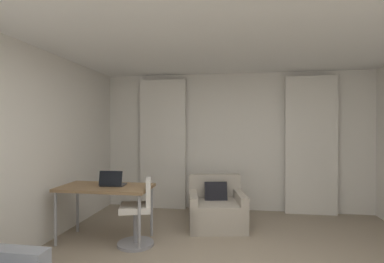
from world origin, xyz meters
TOP-DOWN VIEW (x-y plane):
  - wall_window at (0.00, 3.03)m, footprint 5.12×0.06m
  - ceiling at (0.00, 0.00)m, footprint 5.12×6.12m
  - curtain_left_panel at (-1.38, 2.90)m, footprint 0.90×0.06m
  - curtain_right_panel at (1.38, 2.90)m, footprint 0.90×0.06m
  - armchair at (-0.27, 1.99)m, footprint 0.99×0.95m
  - desk at (-1.74, 1.17)m, footprint 1.25×0.64m
  - desk_chair at (-1.24, 1.09)m, footprint 0.49×0.49m
  - laptop at (-1.65, 1.20)m, footprint 0.33×0.26m

SIDE VIEW (x-z plane):
  - armchair at x=-0.27m, z-range -0.12..0.66m
  - desk_chair at x=-1.24m, z-range -0.05..0.83m
  - desk at x=-1.74m, z-range 0.31..1.07m
  - laptop at x=-1.65m, z-range 0.69..0.91m
  - curtain_left_panel at x=-1.38m, z-range 0.00..2.50m
  - curtain_right_panel at x=1.38m, z-range 0.00..2.50m
  - wall_window at x=0.00m, z-range 0.00..2.60m
  - ceiling at x=0.00m, z-range 2.60..2.66m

